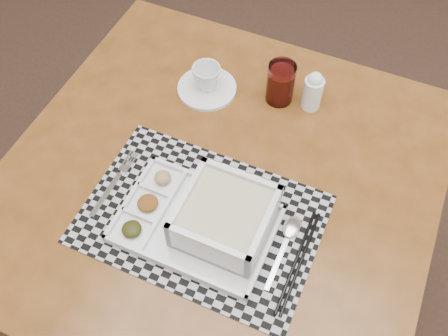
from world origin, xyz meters
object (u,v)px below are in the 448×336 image
at_px(serving_tray, 216,219).
at_px(creamer_bottle, 313,91).
at_px(dining_table, 218,194).
at_px(cup, 207,78).
at_px(juice_glass, 280,84).

bearing_deg(serving_tray, creamer_bottle, 82.62).
bearing_deg(dining_table, cup, 123.01).
relative_size(dining_table, serving_tray, 3.02).
distance_m(dining_table, creamer_bottle, 0.34).
distance_m(serving_tray, cup, 0.39).
height_order(cup, juice_glass, juice_glass).
bearing_deg(creamer_bottle, juice_glass, -170.75).
distance_m(cup, juice_glass, 0.18).
xyz_separation_m(dining_table, creamer_bottle, (0.11, 0.29, 0.13)).
relative_size(cup, creamer_bottle, 0.66).
height_order(dining_table, creamer_bottle, creamer_bottle).
distance_m(cup, creamer_bottle, 0.26).
bearing_deg(cup, dining_table, -52.02).
bearing_deg(cup, serving_tray, -54.49).
xyz_separation_m(serving_tray, cup, (-0.20, 0.34, 0.00)).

